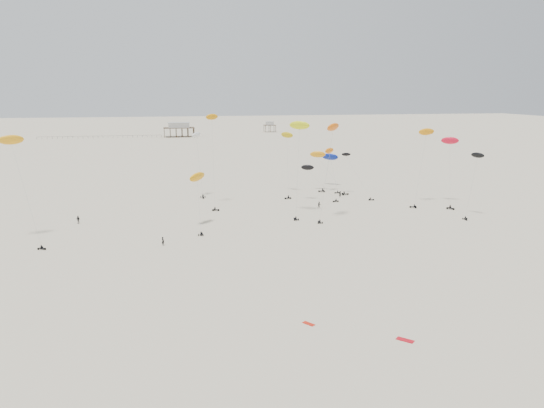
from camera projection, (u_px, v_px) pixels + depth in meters
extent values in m
plane|color=beige|center=(217.00, 166.00, 223.49)|extent=(900.00, 900.00, 0.00)
cube|color=brown|center=(179.00, 128.00, 363.68)|extent=(21.00, 13.00, 0.30)
cube|color=silver|center=(179.00, 125.00, 363.32)|extent=(14.00, 8.40, 3.20)
cube|color=#B2B2AD|center=(179.00, 123.00, 362.95)|extent=(15.00, 9.00, 0.30)
cube|color=brown|center=(270.00, 125.00, 406.76)|extent=(9.00, 7.00, 0.30)
cube|color=silver|center=(270.00, 123.00, 406.47)|extent=(5.60, 4.20, 2.40)
cube|color=#B2B2AD|center=(270.00, 122.00, 406.19)|extent=(6.00, 4.50, 0.30)
cube|color=black|center=(100.00, 136.00, 354.14)|extent=(80.00, 0.10, 0.10)
cylinder|color=gray|center=(200.00, 167.00, 156.48)|extent=(0.03, 0.03, 17.17)
ellipsoid|color=white|center=(196.00, 135.00, 156.45)|extent=(3.82, 4.54, 2.17)
cylinder|color=gray|center=(472.00, 187.00, 131.36)|extent=(0.03, 0.03, 15.79)
ellipsoid|color=black|center=(478.00, 155.00, 132.73)|extent=(3.07, 3.65, 1.72)
cylinder|color=gray|center=(26.00, 194.00, 108.44)|extent=(0.03, 0.03, 23.52)
ellipsoid|color=#FFA715|center=(11.00, 140.00, 111.03)|extent=(5.50, 3.72, 2.55)
cylinder|color=gray|center=(450.00, 174.00, 145.32)|extent=(0.03, 0.03, 19.37)
ellipsoid|color=red|center=(450.00, 141.00, 148.95)|extent=(5.08, 3.87, 2.38)
cylinder|color=gray|center=(214.00, 163.00, 142.74)|extent=(0.03, 0.03, 25.12)
ellipsoid|color=orange|center=(212.00, 117.00, 145.46)|extent=(4.00, 2.87, 1.86)
cylinder|color=gray|center=(298.00, 172.00, 132.33)|extent=(0.03, 0.03, 23.02)
ellipsoid|color=#EFFF15|center=(299.00, 125.00, 134.71)|extent=(5.77, 4.94, 2.72)
cylinder|color=gray|center=(321.00, 185.00, 152.12)|extent=(0.03, 0.03, 11.98)
ellipsoid|color=black|center=(307.00, 167.00, 153.14)|extent=(3.98, 2.69, 1.84)
cylinder|color=gray|center=(333.00, 172.00, 164.76)|extent=(0.03, 0.03, 12.47)
ellipsoid|color=orange|center=(329.00, 151.00, 165.68)|extent=(4.22, 3.62, 2.03)
cylinder|color=gray|center=(358.00, 176.00, 157.78)|extent=(0.03, 0.03, 17.11)
ellipsoid|color=black|center=(346.00, 154.00, 162.30)|extent=(2.98, 1.93, 1.37)
cylinder|color=gray|center=(287.00, 166.00, 159.75)|extent=(0.03, 0.03, 20.65)
ellipsoid|color=gold|center=(287.00, 135.00, 164.22)|extent=(4.28, 4.64, 2.26)
cylinder|color=gray|center=(326.00, 174.00, 171.25)|extent=(0.03, 0.03, 15.38)
ellipsoid|color=#0B1F93|center=(330.00, 157.00, 176.47)|extent=(6.01, 5.54, 2.87)
cylinder|color=gray|center=(331.00, 174.00, 164.35)|extent=(0.03, 0.03, 15.31)
ellipsoid|color=#FDA115|center=(318.00, 154.00, 167.54)|extent=(5.24, 3.39, 2.43)
cylinder|color=gray|center=(326.00, 175.00, 127.89)|extent=(0.03, 0.03, 22.20)
ellipsoid|color=orange|center=(333.00, 127.00, 128.86)|extent=(5.34, 5.23, 2.56)
cylinder|color=gray|center=(199.00, 206.00, 119.97)|extent=(0.03, 0.03, 14.16)
ellipsoid|color=#FAA30D|center=(197.00, 177.00, 123.67)|extent=(5.40, 5.86, 2.80)
cylinder|color=gray|center=(420.00, 170.00, 145.48)|extent=(0.03, 0.03, 20.73)
ellipsoid|color=orange|center=(426.00, 132.00, 147.52)|extent=(4.66, 1.78, 2.31)
imported|color=black|center=(163.00, 245.00, 108.76)|extent=(0.87, 0.92, 2.09)
imported|color=black|center=(319.00, 208.00, 143.14)|extent=(1.05, 0.64, 2.08)
imported|color=black|center=(78.00, 223.00, 126.68)|extent=(1.48, 1.25, 2.21)
imported|color=black|center=(340.00, 197.00, 157.91)|extent=(0.81, 0.57, 2.17)
cube|color=#BA0B16|center=(405.00, 340.00, 67.30)|extent=(2.18, 2.21, 0.08)
cube|color=red|center=(309.00, 324.00, 72.03)|extent=(1.62, 1.87, 0.07)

